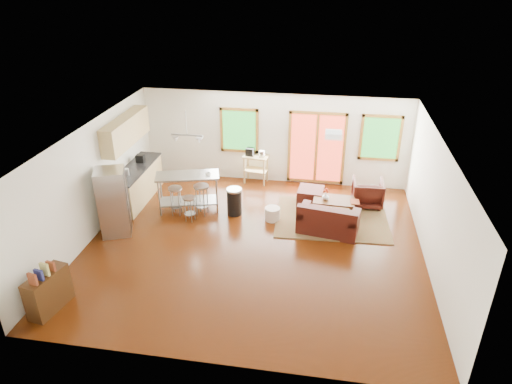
% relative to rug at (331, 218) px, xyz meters
% --- Properties ---
extents(floor, '(7.50, 7.00, 0.02)m').
position_rel_rug_xyz_m(floor, '(-1.73, -1.48, -0.02)').
color(floor, '#321203').
rests_on(floor, ground).
extents(ceiling, '(7.50, 7.00, 0.02)m').
position_rel_rug_xyz_m(ceiling, '(-1.73, -1.48, 2.60)').
color(ceiling, white).
rests_on(ceiling, ground).
extents(back_wall, '(7.50, 0.02, 2.60)m').
position_rel_rug_xyz_m(back_wall, '(-1.73, 2.03, 1.29)').
color(back_wall, silver).
rests_on(back_wall, ground).
extents(left_wall, '(0.02, 7.00, 2.60)m').
position_rel_rug_xyz_m(left_wall, '(-5.49, -1.48, 1.29)').
color(left_wall, silver).
rests_on(left_wall, ground).
extents(right_wall, '(0.02, 7.00, 2.60)m').
position_rel_rug_xyz_m(right_wall, '(2.03, -1.48, 1.29)').
color(right_wall, silver).
rests_on(right_wall, ground).
extents(front_wall, '(7.50, 0.02, 2.60)m').
position_rel_rug_xyz_m(front_wall, '(-1.73, -4.99, 1.29)').
color(front_wall, silver).
rests_on(front_wall, ground).
extents(window_left, '(1.10, 0.05, 1.30)m').
position_rel_rug_xyz_m(window_left, '(-2.73, 1.98, 1.49)').
color(window_left, '#1D5E1F').
rests_on(window_left, back_wall).
extents(french_doors, '(1.60, 0.05, 2.10)m').
position_rel_rug_xyz_m(french_doors, '(-0.53, 1.98, 1.09)').
color(french_doors, red).
rests_on(french_doors, back_wall).
extents(window_right, '(1.10, 0.05, 1.30)m').
position_rel_rug_xyz_m(window_right, '(1.17, 1.98, 1.49)').
color(window_right, '#1D5E1F').
rests_on(window_right, back_wall).
extents(rug, '(2.85, 2.25, 0.03)m').
position_rel_rug_xyz_m(rug, '(0.00, 0.00, 0.00)').
color(rug, '#425D35').
rests_on(rug, floor).
extents(loveseat, '(1.51, 1.01, 0.75)m').
position_rel_rug_xyz_m(loveseat, '(-0.09, -0.64, 0.28)').
color(loveseat, black).
rests_on(loveseat, floor).
extents(coffee_table, '(1.05, 0.66, 0.41)m').
position_rel_rug_xyz_m(coffee_table, '(0.03, 0.27, 0.34)').
color(coffee_table, '#321B0B').
rests_on(coffee_table, floor).
extents(armchair, '(0.79, 0.74, 0.79)m').
position_rel_rug_xyz_m(armchair, '(0.89, 0.89, 0.38)').
color(armchair, black).
rests_on(armchair, floor).
extents(ottoman, '(0.71, 0.71, 0.43)m').
position_rel_rug_xyz_m(ottoman, '(-0.58, 0.73, 0.20)').
color(ottoman, black).
rests_on(ottoman, floor).
extents(pouf, '(0.44, 0.44, 0.33)m').
position_rel_rug_xyz_m(pouf, '(-1.46, -0.28, 0.15)').
color(pouf, beige).
rests_on(pouf, floor).
extents(vase, '(0.20, 0.21, 0.30)m').
position_rel_rug_xyz_m(vase, '(-0.18, 0.25, 0.50)').
color(vase, silver).
rests_on(vase, coffee_table).
extents(book, '(0.22, 0.03, 0.29)m').
position_rel_rug_xyz_m(book, '(0.44, 0.21, 0.53)').
color(book, brown).
rests_on(book, coffee_table).
extents(cabinets, '(0.64, 2.24, 2.30)m').
position_rel_rug_xyz_m(cabinets, '(-5.21, 0.22, 0.91)').
color(cabinets, tan).
rests_on(cabinets, floor).
extents(refrigerator, '(0.83, 0.82, 1.62)m').
position_rel_rug_xyz_m(refrigerator, '(-5.01, -1.46, 0.80)').
color(refrigerator, '#B7BABC').
rests_on(refrigerator, floor).
extents(island, '(1.69, 1.02, 1.00)m').
position_rel_rug_xyz_m(island, '(-3.65, -0.12, 0.67)').
color(island, '#B7BABC').
rests_on(island, floor).
extents(cup, '(0.15, 0.13, 0.14)m').
position_rel_rug_xyz_m(cup, '(-3.13, -0.04, 1.00)').
color(cup, white).
rests_on(cup, island).
extents(bar_stool_a, '(0.39, 0.39, 0.75)m').
position_rel_rug_xyz_m(bar_stool_a, '(-3.91, -0.38, 0.54)').
color(bar_stool_a, '#B7BABC').
rests_on(bar_stool_a, floor).
extents(bar_stool_b, '(0.36, 0.36, 0.65)m').
position_rel_rug_xyz_m(bar_stool_b, '(-3.47, -0.65, 0.47)').
color(bar_stool_b, '#B7BABC').
rests_on(bar_stool_b, floor).
extents(bar_stool_c, '(0.44, 0.44, 0.81)m').
position_rel_rug_xyz_m(bar_stool_c, '(-3.26, -0.28, 0.59)').
color(bar_stool_c, '#B7BABC').
rests_on(bar_stool_c, floor).
extents(trash_can, '(0.49, 0.49, 0.71)m').
position_rel_rug_xyz_m(trash_can, '(-2.45, -0.14, 0.35)').
color(trash_can, black).
rests_on(trash_can, floor).
extents(kitchen_cart, '(0.74, 0.53, 1.05)m').
position_rel_rug_xyz_m(kitchen_cart, '(-2.24, 1.80, 0.70)').
color(kitchen_cart, tan).
rests_on(kitchen_cart, floor).
extents(bookshelf, '(0.48, 0.91, 1.02)m').
position_rel_rug_xyz_m(bookshelf, '(-5.08, -4.19, 0.39)').
color(bookshelf, '#321B0B').
rests_on(bookshelf, floor).
extents(ceiling_flush, '(0.35, 0.35, 0.12)m').
position_rel_rug_xyz_m(ceiling_flush, '(-0.13, -0.88, 2.52)').
color(ceiling_flush, white).
rests_on(ceiling_flush, ceiling).
extents(pendant_light, '(0.80, 0.18, 0.79)m').
position_rel_rug_xyz_m(pendant_light, '(-3.63, 0.02, 1.88)').
color(pendant_light, gray).
rests_on(pendant_light, ceiling).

